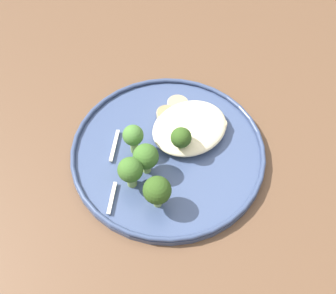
{
  "coord_description": "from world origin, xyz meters",
  "views": [
    {
      "loc": [
        0.22,
        0.29,
        1.26
      ],
      "look_at": [
        0.02,
        0.01,
        0.76
      ],
      "focal_mm": 44.08,
      "sensor_mm": 36.0,
      "label": 1
    }
  ],
  "objects_px": {
    "seared_scallop_center_golden": "(219,125)",
    "broccoli_floret_near_rim": "(146,157)",
    "seared_scallop_tiny_bay": "(178,104)",
    "broccoli_floret_center_pile": "(130,171)",
    "seared_scallop_half_hidden": "(166,114)",
    "seared_scallop_left_edge": "(194,134)",
    "broccoli_floret_beside_noodles": "(157,191)",
    "seared_scallop_front_small": "(169,129)",
    "broccoli_floret_rear_charred": "(181,139)",
    "dinner_plate": "(168,151)",
    "seared_scallop_large_seared": "(195,110)",
    "seared_scallop_right_edge": "(207,129)",
    "broccoli_floret_right_tilted": "(133,136)"
  },
  "relations": [
    {
      "from": "seared_scallop_left_edge",
      "to": "dinner_plate",
      "type": "bearing_deg",
      "value": -4.25
    },
    {
      "from": "seared_scallop_right_edge",
      "to": "seared_scallop_half_hidden",
      "type": "height_order",
      "value": "same"
    },
    {
      "from": "seared_scallop_right_edge",
      "to": "seared_scallop_center_golden",
      "type": "bearing_deg",
      "value": 170.2
    },
    {
      "from": "seared_scallop_front_small",
      "to": "seared_scallop_tiny_bay",
      "type": "relative_size",
      "value": 0.8
    },
    {
      "from": "dinner_plate",
      "to": "seared_scallop_large_seared",
      "type": "distance_m",
      "value": 0.08
    },
    {
      "from": "dinner_plate",
      "to": "seared_scallop_left_edge",
      "type": "xyz_separation_m",
      "value": [
        -0.05,
        0.0,
        0.01
      ]
    },
    {
      "from": "seared_scallop_tiny_bay",
      "to": "broccoli_floret_rear_charred",
      "type": "bearing_deg",
      "value": 56.76
    },
    {
      "from": "broccoli_floret_rear_charred",
      "to": "seared_scallop_tiny_bay",
      "type": "bearing_deg",
      "value": -123.24
    },
    {
      "from": "broccoli_floret_near_rim",
      "to": "broccoli_floret_beside_noodles",
      "type": "relative_size",
      "value": 0.95
    },
    {
      "from": "seared_scallop_right_edge",
      "to": "seared_scallop_tiny_bay",
      "type": "relative_size",
      "value": 0.87
    },
    {
      "from": "seared_scallop_right_edge",
      "to": "broccoli_floret_near_rim",
      "type": "height_order",
      "value": "broccoli_floret_near_rim"
    },
    {
      "from": "seared_scallop_left_edge",
      "to": "seared_scallop_half_hidden",
      "type": "distance_m",
      "value": 0.06
    },
    {
      "from": "broccoli_floret_right_tilted",
      "to": "broccoli_floret_center_pile",
      "type": "height_order",
      "value": "broccoli_floret_center_pile"
    },
    {
      "from": "seared_scallop_front_small",
      "to": "broccoli_floret_rear_charred",
      "type": "relative_size",
      "value": 0.5
    },
    {
      "from": "dinner_plate",
      "to": "seared_scallop_half_hidden",
      "type": "distance_m",
      "value": 0.06
    },
    {
      "from": "seared_scallop_center_golden",
      "to": "broccoli_floret_near_rim",
      "type": "distance_m",
      "value": 0.14
    },
    {
      "from": "dinner_plate",
      "to": "seared_scallop_right_edge",
      "type": "xyz_separation_m",
      "value": [
        -0.07,
        0.01,
        0.01
      ]
    },
    {
      "from": "seared_scallop_large_seared",
      "to": "seared_scallop_tiny_bay",
      "type": "height_order",
      "value": "seared_scallop_large_seared"
    },
    {
      "from": "seared_scallop_large_seared",
      "to": "broccoli_floret_beside_noodles",
      "type": "bearing_deg",
      "value": 34.86
    },
    {
      "from": "seared_scallop_large_seared",
      "to": "broccoli_floret_center_pile",
      "type": "bearing_deg",
      "value": 18.25
    },
    {
      "from": "dinner_plate",
      "to": "broccoli_floret_rear_charred",
      "type": "relative_size",
      "value": 5.5
    },
    {
      "from": "broccoli_floret_rear_charred",
      "to": "broccoli_floret_near_rim",
      "type": "relative_size",
      "value": 0.96
    },
    {
      "from": "seared_scallop_tiny_bay",
      "to": "broccoli_floret_center_pile",
      "type": "relative_size",
      "value": 0.59
    },
    {
      "from": "seared_scallop_large_seared",
      "to": "broccoli_floret_center_pile",
      "type": "relative_size",
      "value": 0.45
    },
    {
      "from": "broccoli_floret_beside_noodles",
      "to": "seared_scallop_tiny_bay",
      "type": "bearing_deg",
      "value": -135.25
    },
    {
      "from": "seared_scallop_front_small",
      "to": "broccoli_floret_rear_charred",
      "type": "xyz_separation_m",
      "value": [
        0.01,
        0.04,
        0.02
      ]
    },
    {
      "from": "seared_scallop_left_edge",
      "to": "broccoli_floret_rear_charred",
      "type": "distance_m",
      "value": 0.04
    },
    {
      "from": "broccoli_floret_near_rim",
      "to": "seared_scallop_left_edge",
      "type": "bearing_deg",
      "value": -175.76
    },
    {
      "from": "seared_scallop_tiny_bay",
      "to": "broccoli_floret_right_tilted",
      "type": "xyz_separation_m",
      "value": [
        0.1,
        0.03,
        0.03
      ]
    },
    {
      "from": "seared_scallop_center_golden",
      "to": "broccoli_floret_right_tilted",
      "type": "xyz_separation_m",
      "value": [
        0.13,
        -0.04,
        0.03
      ]
    },
    {
      "from": "seared_scallop_center_golden",
      "to": "broccoli_floret_beside_noodles",
      "type": "relative_size",
      "value": 0.42
    },
    {
      "from": "seared_scallop_large_seared",
      "to": "broccoli_floret_center_pile",
      "type": "distance_m",
      "value": 0.16
    },
    {
      "from": "seared_scallop_half_hidden",
      "to": "seared_scallop_left_edge",
      "type": "bearing_deg",
      "value": 102.29
    },
    {
      "from": "seared_scallop_right_edge",
      "to": "broccoli_floret_beside_noodles",
      "type": "height_order",
      "value": "broccoli_floret_beside_noodles"
    },
    {
      "from": "dinner_plate",
      "to": "seared_scallop_tiny_bay",
      "type": "bearing_deg",
      "value": -136.03
    },
    {
      "from": "seared_scallop_large_seared",
      "to": "seared_scallop_right_edge",
      "type": "bearing_deg",
      "value": 79.43
    },
    {
      "from": "seared_scallop_half_hidden",
      "to": "broccoli_floret_rear_charred",
      "type": "height_order",
      "value": "broccoli_floret_rear_charred"
    },
    {
      "from": "seared_scallop_right_edge",
      "to": "broccoli_floret_rear_charred",
      "type": "relative_size",
      "value": 0.54
    },
    {
      "from": "broccoli_floret_center_pile",
      "to": "seared_scallop_half_hidden",
      "type": "bearing_deg",
      "value": -147.6
    },
    {
      "from": "broccoli_floret_rear_charred",
      "to": "broccoli_floret_center_pile",
      "type": "distance_m",
      "value": 0.09
    },
    {
      "from": "broccoli_floret_beside_noodles",
      "to": "broccoli_floret_center_pile",
      "type": "distance_m",
      "value": 0.05
    },
    {
      "from": "broccoli_floret_near_rim",
      "to": "seared_scallop_front_small",
      "type": "bearing_deg",
      "value": -151.74
    },
    {
      "from": "dinner_plate",
      "to": "seared_scallop_tiny_bay",
      "type": "distance_m",
      "value": 0.08
    },
    {
      "from": "seared_scallop_right_edge",
      "to": "seared_scallop_tiny_bay",
      "type": "bearing_deg",
      "value": -83.45
    },
    {
      "from": "seared_scallop_center_golden",
      "to": "seared_scallop_half_hidden",
      "type": "distance_m",
      "value": 0.08
    },
    {
      "from": "seared_scallop_left_edge",
      "to": "seared_scallop_tiny_bay",
      "type": "height_order",
      "value": "seared_scallop_left_edge"
    },
    {
      "from": "seared_scallop_tiny_bay",
      "to": "seared_scallop_left_edge",
      "type": "bearing_deg",
      "value": 76.88
    },
    {
      "from": "seared_scallop_tiny_bay",
      "to": "broccoli_floret_center_pile",
      "type": "bearing_deg",
      "value": 29.14
    },
    {
      "from": "seared_scallop_tiny_bay",
      "to": "broccoli_floret_rear_charred",
      "type": "relative_size",
      "value": 0.62
    },
    {
      "from": "seared_scallop_half_hidden",
      "to": "broccoli_floret_beside_noodles",
      "type": "distance_m",
      "value": 0.15
    }
  ]
}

